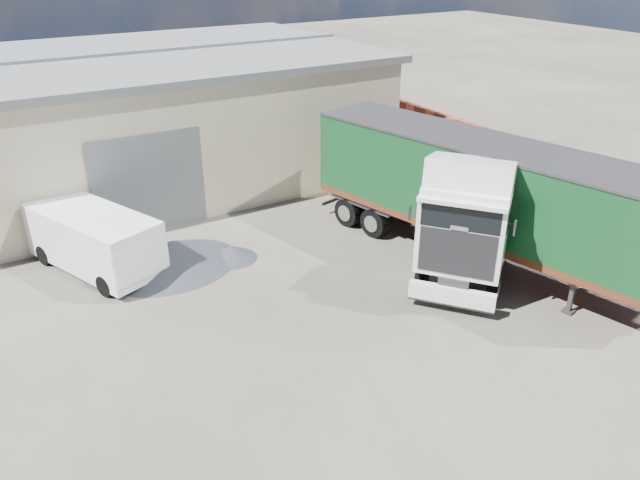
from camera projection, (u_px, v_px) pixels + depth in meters
ground at (352, 354)px, 16.07m from camera, size 120.00×120.00×0.00m
warehouse at (0, 135)px, 24.45m from camera, size 30.60×12.60×5.42m
brick_boundary_wall at (505, 166)px, 25.46m from camera, size 0.35×26.00×2.50m
tractor_unit at (467, 227)px, 18.81m from camera, size 6.40×5.78×4.28m
box_trailer at (477, 188)px, 19.87m from camera, size 5.24×12.38×4.03m
panel_van at (98, 242)px, 19.65m from camera, size 3.55×5.15×1.95m
gravel_heap at (171, 255)px, 20.13m from camera, size 5.90×5.42×0.92m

